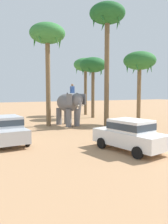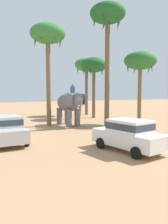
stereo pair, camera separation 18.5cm
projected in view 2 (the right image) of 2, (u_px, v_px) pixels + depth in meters
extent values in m
plane|color=tan|center=(154.00, 149.00, 12.66)|extent=(120.00, 120.00, 0.00)
cube|color=white|center=(128.00, 138.00, 12.22)|extent=(2.47, 4.35, 0.76)
cube|color=white|center=(130.00, 126.00, 12.07)|extent=(1.94, 2.36, 0.64)
cube|color=#2D3842|center=(130.00, 126.00, 12.07)|extent=(1.96, 2.39, 0.35)
cylinder|color=black|center=(101.00, 143.00, 12.75)|extent=(0.29, 0.62, 0.60)
cylinder|color=black|center=(122.00, 139.00, 13.77)|extent=(0.29, 0.62, 0.60)
cylinder|color=black|center=(136.00, 153.00, 10.73)|extent=(0.29, 0.62, 0.60)
cylinder|color=black|center=(158.00, 148.00, 11.75)|extent=(0.29, 0.62, 0.60)
cube|color=#B7BABF|center=(7.00, 133.00, 13.88)|extent=(2.04, 4.23, 0.76)
cube|color=#B7BABF|center=(6.00, 121.00, 13.90)|extent=(1.73, 2.22, 0.64)
cube|color=#2D3842|center=(6.00, 121.00, 13.90)|extent=(1.75, 2.25, 0.35)
cylinder|color=black|center=(27.00, 141.00, 13.26)|extent=(0.23, 0.61, 0.60)
cylinder|color=black|center=(16.00, 134.00, 15.44)|extent=(0.23, 0.61, 0.60)
ellipsoid|color=slate|center=(68.00, 103.00, 21.36)|extent=(2.02, 3.29, 1.70)
cylinder|color=slate|center=(77.00, 117.00, 20.96)|extent=(0.52, 0.52, 1.60)
cylinder|color=slate|center=(69.00, 118.00, 20.47)|extent=(0.52, 0.52, 1.60)
cylinder|color=slate|center=(67.00, 116.00, 22.49)|extent=(0.52, 0.52, 1.60)
cylinder|color=slate|center=(59.00, 116.00, 22.01)|extent=(0.52, 0.52, 1.60)
ellipsoid|color=slate|center=(77.00, 100.00, 19.99)|extent=(1.23, 1.14, 1.20)
cube|color=slate|center=(83.00, 99.00, 20.46)|extent=(0.23, 0.81, 0.96)
cube|color=slate|center=(70.00, 99.00, 19.66)|extent=(0.23, 0.81, 0.96)
cone|color=slate|center=(80.00, 112.00, 19.70)|extent=(0.41, 0.41, 1.60)
cone|color=beige|center=(82.00, 106.00, 19.84)|extent=(0.20, 0.57, 0.21)
cone|color=beige|center=(77.00, 106.00, 19.56)|extent=(0.20, 0.57, 0.21)
cube|color=#2D519E|center=(73.00, 90.00, 20.54)|extent=(0.37, 0.29, 0.60)
sphere|color=#8E6647|center=(73.00, 85.00, 20.51)|extent=(0.22, 0.22, 0.22)
cylinder|color=#333338|center=(78.00, 96.00, 20.88)|extent=(0.12, 0.12, 0.55)
cylinder|color=#333338|center=(68.00, 96.00, 20.31)|extent=(0.12, 0.12, 0.55)
cylinder|color=brown|center=(94.00, 92.00, 27.51)|extent=(0.39, 0.39, 6.17)
ellipsoid|color=#1E5B28|center=(94.00, 65.00, 27.22)|extent=(3.20, 3.20, 1.80)
cone|color=#1E5B28|center=(102.00, 70.00, 27.78)|extent=(0.40, 0.92, 1.64)
cone|color=#1E5B28|center=(92.00, 70.00, 28.44)|extent=(0.91, 0.57, 1.67)
cone|color=#1E5B28|center=(84.00, 69.00, 27.47)|extent=(0.73, 0.83, 1.69)
cone|color=#1E5B28|center=(89.00, 68.00, 26.21)|extent=(0.73, 0.83, 1.69)
cone|color=#1E5B28|center=(101.00, 68.00, 26.40)|extent=(0.91, 0.57, 1.67)
cylinder|color=brown|center=(107.00, 72.00, 20.67)|extent=(0.44, 0.44, 9.94)
ellipsoid|color=#1E5B28|center=(108.00, 13.00, 20.20)|extent=(3.20, 3.20, 1.80)
cone|color=#1E5B28|center=(119.00, 21.00, 20.77)|extent=(0.40, 0.92, 1.64)
cone|color=#1E5B28|center=(105.00, 23.00, 21.43)|extent=(0.91, 0.57, 1.67)
cone|color=#1E5B28|center=(94.00, 20.00, 20.46)|extent=(0.73, 0.83, 1.69)
cone|color=#1E5B28|center=(102.00, 15.00, 19.20)|extent=(0.73, 0.83, 1.69)
cone|color=#1E5B28|center=(118.00, 16.00, 19.39)|extent=(0.91, 0.57, 1.67)
cylinder|color=brown|center=(48.00, 82.00, 20.78)|extent=(0.42, 0.42, 8.19)
ellipsoid|color=#337A38|center=(48.00, 33.00, 20.39)|extent=(3.20, 3.20, 1.80)
cone|color=#337A38|center=(60.00, 40.00, 20.95)|extent=(0.40, 0.92, 1.64)
cone|color=#337A38|center=(48.00, 42.00, 21.62)|extent=(0.91, 0.57, 1.67)
cone|color=#337A38|center=(35.00, 40.00, 20.64)|extent=(0.73, 0.83, 1.69)
cone|color=#337A38|center=(39.00, 36.00, 19.38)|extent=(0.73, 0.83, 1.69)
cone|color=#337A38|center=(56.00, 37.00, 19.57)|extent=(0.91, 0.57, 1.67)
cylinder|color=brown|center=(87.00, 91.00, 30.98)|extent=(0.40, 0.40, 6.60)
ellipsoid|color=#337A38|center=(87.00, 65.00, 30.66)|extent=(3.20, 3.20, 1.80)
cone|color=#337A38|center=(94.00, 69.00, 31.22)|extent=(0.40, 0.92, 1.64)
cone|color=#337A38|center=(85.00, 69.00, 31.89)|extent=(0.91, 0.57, 1.67)
cone|color=#337A38|center=(78.00, 69.00, 30.91)|extent=(0.73, 0.83, 1.69)
cone|color=#337A38|center=(82.00, 68.00, 29.65)|extent=(0.73, 0.83, 1.69)
cone|color=#337A38|center=(93.00, 68.00, 29.84)|extent=(0.91, 0.57, 1.67)
cylinder|color=brown|center=(140.00, 93.00, 22.71)|extent=(0.39, 0.39, 6.03)
ellipsoid|color=#286B2D|center=(140.00, 61.00, 22.41)|extent=(3.20, 3.20, 1.80)
cone|color=#286B2D|center=(150.00, 66.00, 22.98)|extent=(0.40, 0.92, 1.64)
cone|color=#286B2D|center=(136.00, 67.00, 23.64)|extent=(0.91, 0.57, 1.67)
cone|color=#286B2D|center=(128.00, 66.00, 22.67)|extent=(0.73, 0.83, 1.69)
cone|color=#286B2D|center=(137.00, 64.00, 21.41)|extent=(0.73, 0.83, 1.69)
cone|color=#286B2D|center=(151.00, 65.00, 21.60)|extent=(0.91, 0.57, 1.67)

